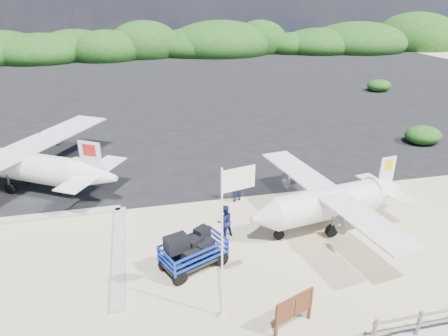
# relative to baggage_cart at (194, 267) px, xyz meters

# --- Properties ---
(ground) EXTENTS (160.00, 160.00, 0.00)m
(ground) POSITION_rel_baggage_cart_xyz_m (1.66, 0.12, 0.00)
(ground) COLOR beige
(asphalt_apron) EXTENTS (90.00, 50.00, 0.04)m
(asphalt_apron) POSITION_rel_baggage_cart_xyz_m (1.66, 30.12, 0.00)
(asphalt_apron) COLOR #B2B2B2
(asphalt_apron) RESTS_ON ground
(lagoon) EXTENTS (9.00, 7.00, 0.40)m
(lagoon) POSITION_rel_baggage_cart_xyz_m (-7.34, 1.62, 0.00)
(lagoon) COLOR #B2B2B2
(lagoon) RESTS_ON ground
(vegetation_band) EXTENTS (124.00, 8.00, 4.40)m
(vegetation_band) POSITION_rel_baggage_cart_xyz_m (1.66, 55.12, 0.00)
(vegetation_band) COLOR #B2B2B2
(vegetation_band) RESTS_ON ground
(baggage_cart) EXTENTS (3.03, 2.46, 1.32)m
(baggage_cart) POSITION_rel_baggage_cart_xyz_m (0.00, 0.00, 0.00)
(baggage_cart) COLOR #0D2FCD
(baggage_cart) RESTS_ON ground
(flagpole) EXTENTS (1.14, 0.68, 5.33)m
(flagpole) POSITION_rel_baggage_cart_xyz_m (0.52, -2.74, 0.00)
(flagpole) COLOR white
(flagpole) RESTS_ON ground
(signboard) EXTENTS (1.54, 0.70, 1.31)m
(signboard) POSITION_rel_baggage_cart_xyz_m (2.59, -3.70, 0.00)
(signboard) COLOR brown
(signboard) RESTS_ON ground
(crew_a) EXTENTS (0.71, 0.60, 1.66)m
(crew_a) POSITION_rel_baggage_cart_xyz_m (2.92, 4.77, 0.83)
(crew_a) COLOR #141C4E
(crew_a) RESTS_ON ground
(crew_b) EXTENTS (0.86, 0.75, 1.50)m
(crew_b) POSITION_rel_baggage_cart_xyz_m (1.63, 1.82, 0.75)
(crew_b) COLOR #141C4E
(crew_b) RESTS_ON ground
(aircraft_large) EXTENTS (18.77, 18.77, 4.10)m
(aircraft_large) POSITION_rel_baggage_cart_xyz_m (12.28, 22.05, 0.00)
(aircraft_large) COLOR #B2B2B2
(aircraft_large) RESTS_ON ground
(aircraft_small) EXTENTS (9.10, 9.10, 2.86)m
(aircraft_small) POSITION_rel_baggage_cart_xyz_m (-4.47, 28.72, 0.00)
(aircraft_small) COLOR #B2B2B2
(aircraft_small) RESTS_ON ground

